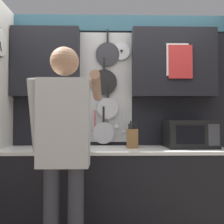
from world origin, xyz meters
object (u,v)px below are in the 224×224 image
at_px(knife_block, 132,138).
at_px(utensil_crock, 61,139).
at_px(person, 64,140).
at_px(microwave, 190,134).

bearing_deg(knife_block, utensil_crock, -179.92).
xyz_separation_m(knife_block, person, (-0.58, -0.64, 0.03)).
height_order(knife_block, person, person).
bearing_deg(utensil_crock, microwave, 0.02).
height_order(microwave, knife_block, microwave).
distance_m(knife_block, utensil_crock, 0.72).
bearing_deg(person, knife_block, 47.78).
bearing_deg(knife_block, microwave, -0.06).
relative_size(microwave, person, 0.28).
xyz_separation_m(knife_block, utensil_crock, (-0.72, -0.00, -0.01)).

